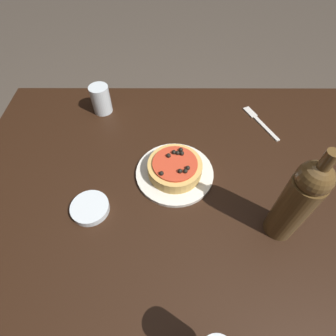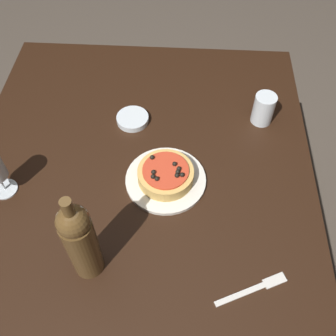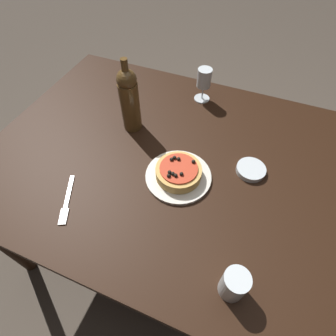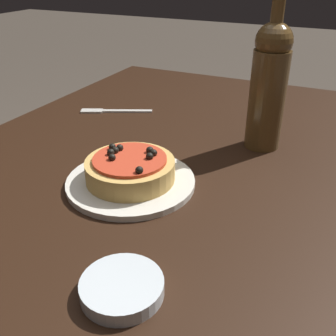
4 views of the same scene
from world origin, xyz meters
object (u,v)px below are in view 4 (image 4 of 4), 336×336
Objects in this scene: dinner_plate at (131,182)px; pizza at (130,169)px; side_bowl at (122,287)px; wine_bottle at (269,85)px; fork at (112,111)px; dining_table at (185,210)px.

pizza is at bearing -143.78° from dinner_plate.
wine_bottle is at bearing 174.10° from side_bowl.
pizza is 0.89× the size of fork.
dinner_plate is 0.40m from fork.
pizza is 0.35m from wine_bottle.
pizza is (-0.00, -0.00, 0.03)m from dinner_plate.
pizza is (0.07, -0.08, 0.11)m from dining_table.
dining_table is at bearing -24.54° from wine_bottle.
dinner_plate reaches higher than fork.
dining_table is 0.32m from wine_bottle.
side_bowl is (0.24, 0.13, 0.00)m from dinner_plate.
dinner_plate is 0.03m from pizza.
dining_table is 0.43m from fork.
fork is at bearing -146.20° from side_bowl.
dinner_plate is (0.07, -0.08, 0.08)m from dining_table.
dining_table is at bearing 128.04° from pizza.
dining_table is at bearing 118.09° from fork.
dinner_plate is at bearing 36.22° from pizza.
fork is (-0.32, -0.25, -0.03)m from pizza.
pizza is at bearing -152.15° from side_bowl.
pizza reaches higher than side_bowl.
dinner_plate is 1.29× the size of fork.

